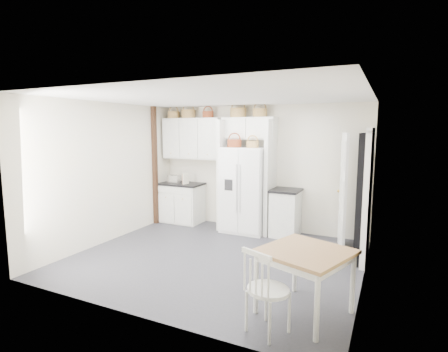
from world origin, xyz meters
The scene contains 29 objects.
floor centered at (0.00, 0.00, 0.00)m, with size 4.50×4.50×0.00m, color #2E2F35.
ceiling centered at (0.00, 0.00, 2.60)m, with size 4.50×4.50×0.00m, color white.
wall_back centered at (0.00, 2.00, 1.30)m, with size 4.50×4.50×0.00m, color silver.
wall_left centered at (-2.25, 0.00, 1.30)m, with size 4.00×4.00×0.00m, color silver.
wall_right centered at (2.25, 0.00, 1.30)m, with size 4.00×4.00×0.00m, color silver.
refrigerator centered at (-0.15, 1.65, 0.87)m, with size 0.90×0.73×1.75m, color white.
base_cab_left centered at (-1.74, 1.70, 0.43)m, with size 0.93×0.59×0.86m, color silver.
base_cab_right centered at (0.69, 1.70, 0.45)m, with size 0.51×0.61×0.89m, color silver.
dining_table centered at (1.70, -1.10, 0.38)m, with size 0.90×0.90×0.75m, color olive.
windsor_chair centered at (1.45, -1.65, 0.46)m, with size 0.45×0.41×0.93m, color silver.
counter_left centered at (-1.74, 1.70, 0.88)m, with size 0.97×0.62×0.04m, color black.
counter_right centered at (0.69, 1.70, 0.91)m, with size 0.55×0.65×0.04m, color black.
toaster centered at (-1.88, 1.62, 0.99)m, with size 0.26×0.15×0.18m, color silver.
cookbook_red centered at (-1.59, 1.62, 1.01)m, with size 0.03×0.15×0.22m, color #B0280F.
cookbook_cream centered at (-1.57, 1.62, 1.02)m, with size 0.03×0.16×0.24m, color beige.
basket_upper_a centered at (-2.00, 1.83, 2.43)m, with size 0.28×0.28×0.16m, color olive.
basket_upper_b centered at (-1.61, 1.83, 2.44)m, with size 0.32×0.32×0.19m, color olive.
basket_upper_c centered at (-1.12, 1.83, 2.42)m, with size 0.25×0.25×0.14m, color brown.
basket_bridge_a centered at (-0.40, 1.83, 2.45)m, with size 0.34×0.34×0.19m, color olive.
basket_bridge_b centered at (0.07, 1.83, 2.43)m, with size 0.30×0.30×0.17m, color olive.
basket_fridge_a centered at (-0.36, 1.55, 1.83)m, with size 0.29×0.29×0.16m, color brown.
basket_fridge_b centered at (0.03, 1.55, 1.81)m, with size 0.25×0.25×0.13m, color olive.
upper_cabinet centered at (-1.50, 1.83, 1.90)m, with size 1.40×0.34×0.90m, color silver.
bridge_cabinet centered at (-0.15, 1.83, 2.12)m, with size 1.12×0.34×0.45m, color silver.
fridge_panel_left centered at (-0.66, 1.70, 1.15)m, with size 0.08×0.60×2.30m, color silver.
fridge_panel_right centered at (0.36, 1.70, 1.15)m, with size 0.08×0.60×2.30m, color silver.
trim_post centered at (-2.20, 1.35, 1.30)m, with size 0.09×0.09×2.60m, color #392517.
doorway_void centered at (2.16, 1.00, 1.02)m, with size 0.18×0.85×2.05m, color black.
door_slab centered at (1.80, 1.33, 1.02)m, with size 0.80×0.04×2.05m, color white.
Camera 1 is at (2.51, -4.92, 2.11)m, focal length 28.00 mm.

